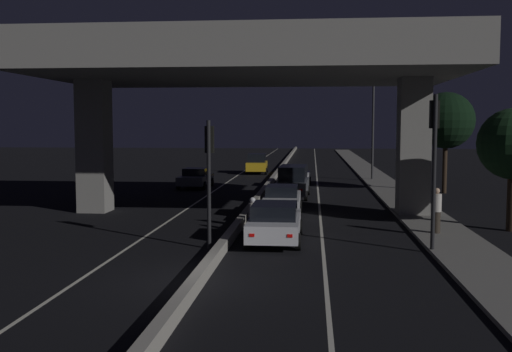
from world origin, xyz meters
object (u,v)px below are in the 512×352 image
object	(u,v)px
car_grey_lead_oncoming	(196,178)
traffic_light_right_of_median	(434,146)
car_white_lead	(275,222)
car_white_fourth	(297,176)
car_white_second	(282,201)
car_grey_third	(293,181)
car_taxi_yellow_second_oncoming	(257,163)
motorcycle_blue_filtering_near	(253,218)
traffic_light_left_of_median	(209,161)
pedestrian_on_sidewalk	(436,211)
street_lamp	(369,116)

from	to	relation	value
car_grey_lead_oncoming	traffic_light_right_of_median	bearing A→B (deg)	32.22
car_white_lead	car_white_fourth	size ratio (longest dim) A/B	0.97
car_white_second	car_grey_third	size ratio (longest dim) A/B	1.00
car_grey_third	car_taxi_yellow_second_oncoming	size ratio (longest dim) A/B	1.14
car_grey_third	car_white_lead	bearing A→B (deg)	-178.87
car_white_fourth	car_taxi_yellow_second_oncoming	bearing A→B (deg)	20.95
car_white_fourth	motorcycle_blue_filtering_near	bearing A→B (deg)	177.91
car_white_second	car_white_fourth	xyz separation A→B (m)	(0.34, 14.70, -0.02)
traffic_light_left_of_median	car_grey_lead_oncoming	xyz separation A→B (m)	(-4.56, 20.60, -2.42)
car_taxi_yellow_second_oncoming	motorcycle_blue_filtering_near	distance (m)	30.51
car_grey_third	car_taxi_yellow_second_oncoming	distance (m)	18.64
traffic_light_left_of_median	car_white_fourth	distance (m)	22.28
traffic_light_left_of_median	car_grey_lead_oncoming	distance (m)	21.23
motorcycle_blue_filtering_near	car_grey_third	bearing A→B (deg)	-2.46
car_white_lead	car_white_fourth	world-z (taller)	car_white_fourth
pedestrian_on_sidewalk	traffic_light_left_of_median	bearing A→B (deg)	-159.99
street_lamp	car_grey_lead_oncoming	world-z (taller)	street_lamp
car_white_lead	traffic_light_left_of_median	bearing A→B (deg)	121.33
car_white_lead	car_grey_lead_oncoming	world-z (taller)	car_white_lead
traffic_light_right_of_median	car_white_second	size ratio (longest dim) A/B	1.14
car_grey_lead_oncoming	motorcycle_blue_filtering_near	xyz separation A→B (m)	(5.78, -17.37, -0.07)
traffic_light_right_of_median	car_taxi_yellow_second_oncoming	size ratio (longest dim) A/B	1.30
street_lamp	car_grey_lead_oncoming	bearing A→B (deg)	-152.13
traffic_light_left_of_median	street_lamp	world-z (taller)	street_lamp
street_lamp	car_white_fourth	xyz separation A→B (m)	(-5.49, -5.26, -4.36)
car_white_second	car_grey_third	xyz separation A→B (m)	(0.25, 8.09, 0.22)
traffic_light_right_of_median	car_white_fourth	size ratio (longest dim) A/B	1.12
traffic_light_right_of_median	car_white_lead	xyz separation A→B (m)	(-5.51, 1.38, -2.93)
car_white_fourth	traffic_light_right_of_median	bearing A→B (deg)	-164.70
car_grey_lead_oncoming	car_white_lead	bearing A→B (deg)	20.85
street_lamp	car_white_lead	xyz separation A→B (m)	(-5.80, -25.90, -4.37)
traffic_light_left_of_median	car_white_lead	bearing A→B (deg)	31.32
car_grey_third	car_grey_lead_oncoming	bearing A→B (deg)	55.54
car_white_second	car_grey_third	distance (m)	8.10
car_white_fourth	pedestrian_on_sidewalk	world-z (taller)	pedestrian_on_sidewalk
car_white_fourth	car_taxi_yellow_second_oncoming	world-z (taller)	car_taxi_yellow_second_oncoming
traffic_light_left_of_median	car_white_lead	world-z (taller)	traffic_light_left_of_median
traffic_light_left_of_median	car_white_fourth	xyz separation A→B (m)	(2.56, 22.00, -2.35)
car_grey_third	motorcycle_blue_filtering_near	bearing A→B (deg)	176.14
traffic_light_right_of_median	car_white_lead	size ratio (longest dim) A/B	1.16
street_lamp	car_white_fourth	size ratio (longest dim) A/B	1.80
street_lamp	car_grey_third	world-z (taller)	street_lamp
traffic_light_left_of_median	car_taxi_yellow_second_oncoming	world-z (taller)	traffic_light_left_of_median
car_white_second	motorcycle_blue_filtering_near	xyz separation A→B (m)	(-1.00, -4.07, -0.16)
pedestrian_on_sidewalk	car_white_lead	bearing A→B (deg)	-164.54
car_white_lead	car_taxi_yellow_second_oncoming	world-z (taller)	car_taxi_yellow_second_oncoming
street_lamp	car_taxi_yellow_second_oncoming	bearing A→B (deg)	146.12
car_white_lead	pedestrian_on_sidewalk	world-z (taller)	pedestrian_on_sidewalk
car_white_second	car_taxi_yellow_second_oncoming	world-z (taller)	car_taxi_yellow_second_oncoming
car_white_fourth	pedestrian_on_sidewalk	xyz separation A→B (m)	(5.97, -18.90, 0.26)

